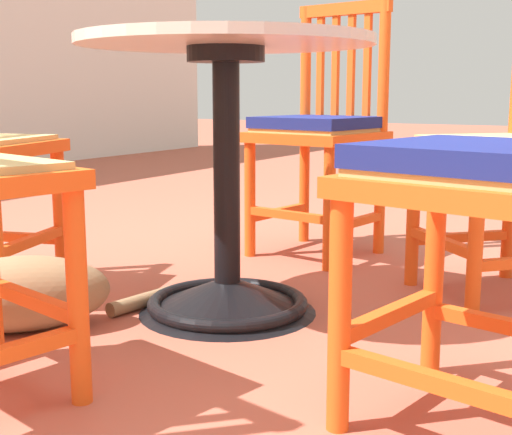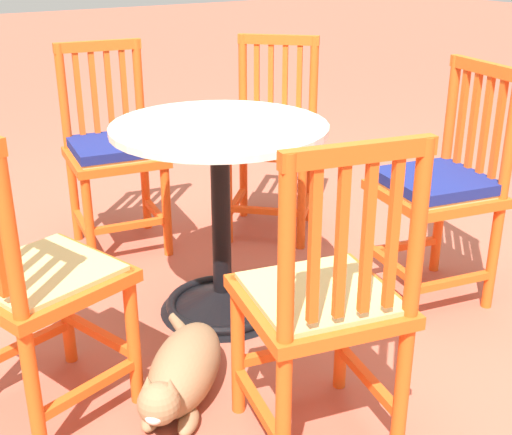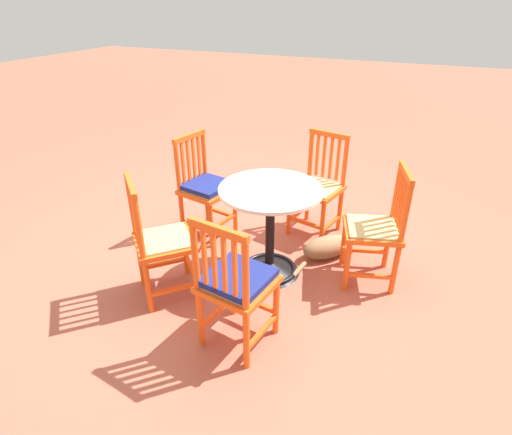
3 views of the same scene
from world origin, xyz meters
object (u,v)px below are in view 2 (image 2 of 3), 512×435
orange_chair_facing_out (272,143)px  orange_chair_tucked_in (439,189)px  orange_chair_at_corner (114,153)px  orange_chair_near_fence (323,305)px  cafe_table (222,242)px  orange_chair_by_planter (33,282)px  tabby_cat (181,375)px

orange_chair_facing_out → orange_chair_tucked_in: bearing=-169.9°
orange_chair_at_corner → orange_chair_near_fence: (-1.55, 0.04, -0.01)m
orange_chair_facing_out → orange_chair_near_fence: same height
cafe_table → orange_chair_tucked_in: orange_chair_tucked_in is taller
cafe_table → orange_chair_facing_out: size_ratio=0.83×
cafe_table → orange_chair_tucked_in: size_ratio=0.83×
orange_chair_by_planter → tabby_cat: 0.52m
orange_chair_by_planter → tabby_cat: size_ratio=1.40×
orange_chair_tucked_in → orange_chair_facing_out: 0.91m
orange_chair_facing_out → orange_chair_by_planter: 1.56m
orange_chair_near_fence → tabby_cat: size_ratio=1.40×
orange_chair_near_fence → orange_chair_tucked_in: bearing=-63.8°
orange_chair_by_planter → orange_chair_at_corner: bearing=-32.4°
orange_chair_tucked_in → orange_chair_near_fence: bearing=116.2°
orange_chair_tucked_in → orange_chair_by_planter: same height
tabby_cat → orange_chair_at_corner: bearing=-13.6°
tabby_cat → orange_chair_facing_out: bearing=-45.4°
orange_chair_at_corner → cafe_table: bearing=-172.6°
cafe_table → orange_chair_tucked_in: (-0.34, -0.76, 0.16)m
orange_chair_near_fence → orange_chair_facing_out: bearing=-28.9°
cafe_table → orange_chair_tucked_in: bearing=-114.1°
orange_chair_at_corner → orange_chair_facing_out: bearing=-107.4°
orange_chair_at_corner → orange_chair_by_planter: size_ratio=1.00×
orange_chair_tucked_in → orange_chair_facing_out: bearing=10.1°
orange_chair_by_planter → orange_chair_facing_out: bearing=-59.4°
orange_chair_facing_out → orange_chair_by_planter: bearing=120.6°
orange_chair_tucked_in → tabby_cat: bearing=93.9°
cafe_table → orange_chair_by_planter: bearing=107.8°
orange_chair_facing_out → orange_chair_by_planter: (-0.79, 1.34, 0.00)m
orange_chair_facing_out → orange_chair_at_corner: same height
orange_chair_by_planter → orange_chair_near_fence: size_ratio=1.00×
orange_chair_facing_out → orange_chair_at_corner: 0.73m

